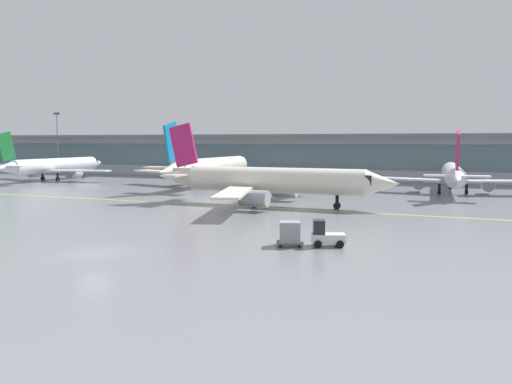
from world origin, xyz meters
TOP-DOWN VIEW (x-y plane):
  - ground_plane at (0.00, 0.00)m, footprint 400.00×400.00m
  - taxiway_centreline_stripe at (3.05, 29.18)m, footprint 110.00×1.48m
  - terminal_concourse at (0.00, 80.35)m, footprint 204.62×11.00m
  - gate_airplane_0 at (-53.76, 54.80)m, footprint 28.00×30.09m
  - gate_airplane_1 at (-17.08, 53.74)m, footprint 31.58×33.86m
  - gate_airplane_2 at (23.72, 56.75)m, footprint 27.25×29.34m
  - taxiing_regional_jet at (2.64, 31.18)m, footprint 32.07×29.91m
  - baggage_tug at (15.26, 8.79)m, footprint 2.91×2.28m
  - cargo_dolly_lead at (12.62, 7.88)m, footprint 2.51×2.20m
  - apron_light_mast_0 at (-70.10, 73.96)m, footprint 1.80×0.36m

SIDE VIEW (x-z plane):
  - ground_plane at x=0.00m, z-range 0.00..0.00m
  - taxiway_centreline_stripe at x=3.05m, z-range 0.00..0.01m
  - baggage_tug at x=15.26m, z-range -0.16..1.94m
  - cargo_dolly_lead at x=12.62m, z-range 0.08..2.02m
  - gate_airplane_2 at x=23.72m, z-range -1.94..7.77m
  - gate_airplane_0 at x=-53.76m, z-range -2.00..7.98m
  - taxiing_regional_jet at x=2.64m, z-range -2.13..8.52m
  - gate_airplane_1 at x=-17.08m, z-range -2.25..9.00m
  - terminal_concourse at x=0.00m, z-range 0.12..9.72m
  - apron_light_mast_0 at x=-70.10m, z-range 0.69..15.91m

